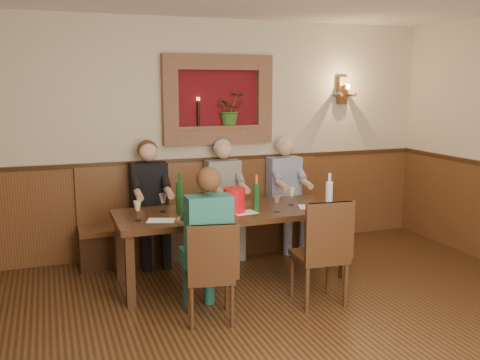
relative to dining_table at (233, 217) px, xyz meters
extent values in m
cube|color=#C2B092|center=(0.00, 1.15, 0.72)|extent=(6.00, 0.04, 2.80)
cube|color=#543118|center=(0.00, 1.13, -0.13)|extent=(6.00, 0.04, 1.10)
cube|color=#381E0F|center=(0.00, 1.13, 0.45)|extent=(6.02, 0.06, 0.05)
cube|color=#5D0D13|center=(0.20, 1.13, 1.17)|extent=(1.00, 0.02, 0.70)
cube|color=brown|center=(0.20, 1.09, 1.61)|extent=(1.36, 0.12, 0.18)
cube|color=brown|center=(0.20, 1.09, 0.73)|extent=(1.36, 0.12, 0.18)
cube|color=brown|center=(-0.39, 1.09, 1.17)|extent=(0.18, 0.12, 0.70)
cube|color=brown|center=(0.79, 1.09, 1.17)|extent=(0.18, 0.12, 0.70)
cube|color=brown|center=(0.20, 1.09, 0.84)|extent=(1.00, 0.14, 0.04)
imported|color=#346322|center=(0.35, 1.09, 1.06)|extent=(0.35, 0.30, 0.39)
cylinder|color=black|center=(-0.05, 1.09, 1.01)|extent=(0.03, 0.03, 0.30)
cylinder|color=#FFBF59|center=(-0.05, 1.09, 1.18)|extent=(0.04, 0.04, 0.04)
cube|color=#543118|center=(1.90, 1.10, 1.27)|extent=(0.12, 0.08, 0.35)
cylinder|color=#543118|center=(1.80, 1.03, 1.22)|extent=(0.05, 0.18, 0.05)
cylinder|color=#543118|center=(2.00, 1.03, 1.22)|extent=(0.05, 0.18, 0.05)
cylinder|color=#FFBF59|center=(1.90, 0.97, 1.32)|extent=(0.06, 0.06, 0.06)
cube|color=black|center=(0.00, 0.00, 0.04)|extent=(2.40, 0.90, 0.06)
cube|color=black|center=(-1.12, -0.37, -0.33)|extent=(0.08, 0.08, 0.69)
cube|color=black|center=(1.12, -0.37, -0.33)|extent=(0.08, 0.08, 0.69)
cube|color=black|center=(-1.12, 0.37, -0.33)|extent=(0.08, 0.08, 0.69)
cube|color=black|center=(1.12, 0.37, -0.33)|extent=(0.08, 0.08, 0.69)
cube|color=#381E0F|center=(0.00, 0.91, -0.48)|extent=(3.00, 0.40, 0.40)
cube|color=#543118|center=(0.00, 0.91, -0.26)|extent=(3.00, 0.45, 0.06)
cube|color=#543118|center=(0.00, 1.10, 0.10)|extent=(3.00, 0.06, 0.66)
cube|color=black|center=(-0.51, -0.88, -0.49)|extent=(0.44, 0.44, 0.38)
cube|color=black|center=(-0.51, -0.88, -0.27)|extent=(0.47, 0.47, 0.05)
cube|color=black|center=(-0.55, -1.05, -0.01)|extent=(0.40, 0.11, 0.47)
cube|color=black|center=(0.56, -0.85, -0.46)|extent=(0.46, 0.46, 0.42)
cube|color=black|center=(0.56, -0.85, -0.22)|extent=(0.48, 0.48, 0.05)
cube|color=black|center=(0.54, -1.05, 0.07)|extent=(0.45, 0.08, 0.53)
cube|color=black|center=(-0.70, 0.76, -0.45)|extent=(0.41, 0.43, 0.45)
cube|color=black|center=(-0.70, 0.93, 0.20)|extent=(0.41, 0.22, 0.54)
sphere|color=#D8A384|center=(-0.70, 0.89, 0.60)|extent=(0.21, 0.21, 0.21)
sphere|color=#4C2D19|center=(-0.70, 0.94, 0.62)|extent=(0.23, 0.23, 0.23)
cube|color=#5D5755|center=(0.20, 0.76, -0.45)|extent=(0.41, 0.43, 0.45)
cube|color=#5D5755|center=(0.20, 0.93, 0.20)|extent=(0.41, 0.21, 0.53)
sphere|color=#D8A384|center=(0.20, 0.89, 0.59)|extent=(0.20, 0.20, 0.20)
sphere|color=#B2B2B2|center=(0.20, 0.94, 0.61)|extent=(0.22, 0.22, 0.22)
cube|color=navy|center=(1.01, 0.76, -0.45)|extent=(0.41, 0.43, 0.45)
cube|color=navy|center=(1.01, 0.93, 0.20)|extent=(0.41, 0.21, 0.53)
sphere|color=#D8A384|center=(1.01, 0.89, 0.59)|extent=(0.20, 0.20, 0.20)
sphere|color=#B2B2B2|center=(1.01, 0.94, 0.61)|extent=(0.22, 0.22, 0.22)
cube|color=navy|center=(-0.51, -0.71, -0.45)|extent=(0.39, 0.41, 0.45)
cube|color=navy|center=(-0.51, -0.87, 0.18)|extent=(0.39, 0.20, 0.51)
sphere|color=#D8A384|center=(-0.51, -0.83, 0.55)|extent=(0.19, 0.19, 0.19)
sphere|color=#4C2D19|center=(-0.51, -0.88, 0.57)|extent=(0.21, 0.21, 0.21)
cylinder|color=red|center=(-0.02, -0.10, 0.20)|extent=(0.26, 0.26, 0.25)
cylinder|color=#19471E|center=(0.22, -0.11, 0.22)|extent=(0.08, 0.08, 0.28)
cylinder|color=#DE5018|center=(0.22, -0.11, 0.40)|extent=(0.03, 0.03, 0.09)
cylinder|color=#19471E|center=(-0.54, 0.05, 0.23)|extent=(0.10, 0.10, 0.32)
cylinder|color=#19471E|center=(-0.54, 0.05, 0.44)|extent=(0.04, 0.04, 0.09)
cylinder|color=silver|center=(0.93, -0.35, 0.22)|extent=(0.08, 0.08, 0.30)
cylinder|color=silver|center=(0.93, -0.35, 0.42)|extent=(0.03, 0.03, 0.09)
cube|color=white|center=(-0.79, -0.18, 0.08)|extent=(0.31, 0.26, 0.00)
cube|color=white|center=(0.07, -0.16, 0.08)|extent=(0.27, 0.21, 0.00)
cube|color=white|center=(0.85, -0.16, 0.08)|extent=(0.35, 0.30, 0.00)
cube|color=white|center=(-0.40, -0.28, 0.08)|extent=(0.32, 0.23, 0.00)
camera|label=1|loc=(-1.76, -5.09, 1.35)|focal=40.00mm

